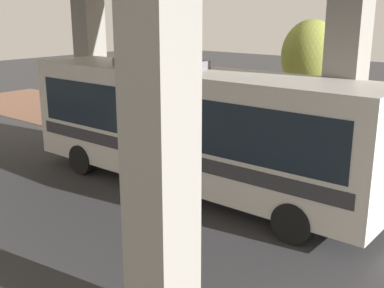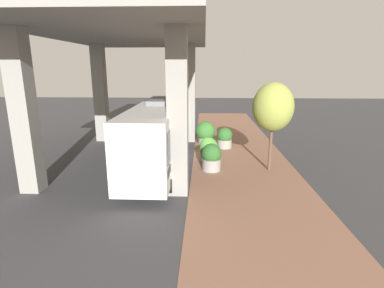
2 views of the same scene
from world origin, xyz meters
TOP-DOWN VIEW (x-y plane):
  - ground_plane at (0.00, 0.00)m, footprint 80.00×80.00m
  - sidewalk_strip at (-3.00, 0.00)m, footprint 6.00×40.00m
  - bus at (2.03, 1.17)m, footprint 2.54×11.57m
  - fire_hydrant at (-1.30, -0.80)m, footprint 0.54×0.26m
  - planter_front at (-0.79, -4.26)m, footprint 1.52×1.52m
  - planter_middle at (-1.11, 1.93)m, footprint 1.14×1.14m
  - planter_back at (-2.17, -3.07)m, footprint 1.15×1.15m
  - planter_extra at (-0.97, 0.34)m, footprint 1.17×1.17m
  - street_tree_near at (-4.44, 1.76)m, footprint 2.24×2.24m

SIDE VIEW (x-z plane):
  - ground_plane at x=0.00m, z-range 0.00..0.00m
  - sidewalk_strip at x=-3.00m, z-range 0.00..0.02m
  - fire_hydrant at x=-1.30m, z-range 0.00..0.97m
  - planter_back at x=-2.17m, z-range -0.01..1.52m
  - planter_extra at x=-0.97m, z-range -0.02..1.54m
  - planter_middle at x=-1.11m, z-range -0.01..1.58m
  - planter_front at x=-0.79m, z-range -0.01..1.75m
  - bus at x=2.03m, z-range 0.16..4.04m
  - street_tree_near at x=-4.44m, z-range 1.14..6.13m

